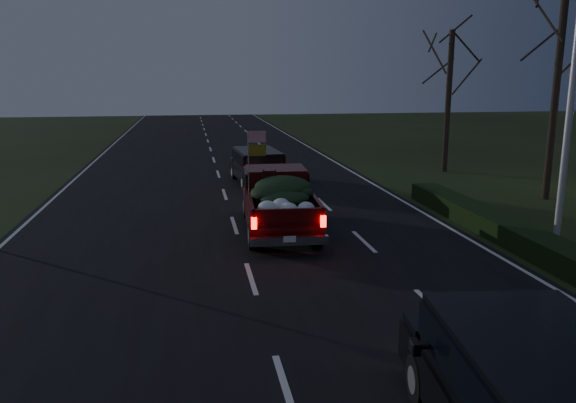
{
  "coord_description": "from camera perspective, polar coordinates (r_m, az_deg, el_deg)",
  "views": [
    {
      "loc": [
        -1.31,
        -12.68,
        4.73
      ],
      "look_at": [
        1.34,
        2.52,
        1.3
      ],
      "focal_mm": 35.0,
      "sensor_mm": 36.0,
      "label": 1
    }
  ],
  "objects": [
    {
      "name": "bare_tree_mid",
      "position": [
        24.1,
        26.06,
        15.16
      ],
      "size": [
        3.6,
        3.6,
        8.5
      ],
      "color": "black",
      "rests_on": "ground"
    },
    {
      "name": "lead_suv",
      "position": [
        25.26,
        -3.16,
        3.92
      ],
      "size": [
        2.17,
        4.53,
        1.27
      ],
      "rotation": [
        0.0,
        0.0,
        0.08
      ],
      "color": "black",
      "rests_on": "ground"
    },
    {
      "name": "hedge_row",
      "position": [
        18.67,
        19.66,
        -1.94
      ],
      "size": [
        1.0,
        10.0,
        0.6
      ],
      "primitive_type": "cube",
      "color": "black",
      "rests_on": "ground"
    },
    {
      "name": "road_asphalt",
      "position": [
        13.6,
        -3.78,
        -7.81
      ],
      "size": [
        14.0,
        120.0,
        0.02
      ],
      "primitive_type": "cube",
      "color": "black",
      "rests_on": "ground"
    },
    {
      "name": "pickup_truck",
      "position": [
        17.52,
        -0.96,
        0.39
      ],
      "size": [
        2.35,
        5.44,
        2.8
      ],
      "rotation": [
        0.0,
        0.0,
        -0.06
      ],
      "color": "#400809",
      "rests_on": "ground"
    },
    {
      "name": "light_pole",
      "position": [
        18.25,
        27.25,
        13.55
      ],
      "size": [
        0.5,
        0.9,
        9.16
      ],
      "color": "silver",
      "rests_on": "ground"
    },
    {
      "name": "bare_tree_far",
      "position": [
        29.6,
        16.16,
        13.02
      ],
      "size": [
        3.6,
        3.6,
        7.0
      ],
      "color": "black",
      "rests_on": "ground"
    },
    {
      "name": "ground",
      "position": [
        13.6,
        -3.78,
        -7.85
      ],
      "size": [
        120.0,
        120.0,
        0.0
      ],
      "primitive_type": "plane",
      "color": "black",
      "rests_on": "ground"
    },
    {
      "name": "rear_suv",
      "position": [
        7.44,
        24.76,
        -18.06
      ],
      "size": [
        2.67,
        5.21,
        1.43
      ],
      "rotation": [
        0.0,
        0.0,
        -0.12
      ],
      "color": "black",
      "rests_on": "ground"
    }
  ]
}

